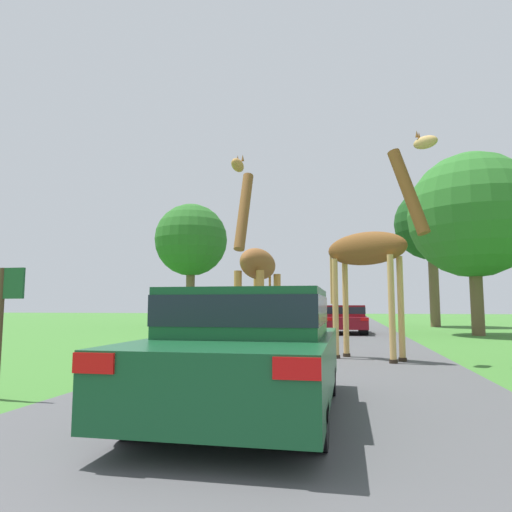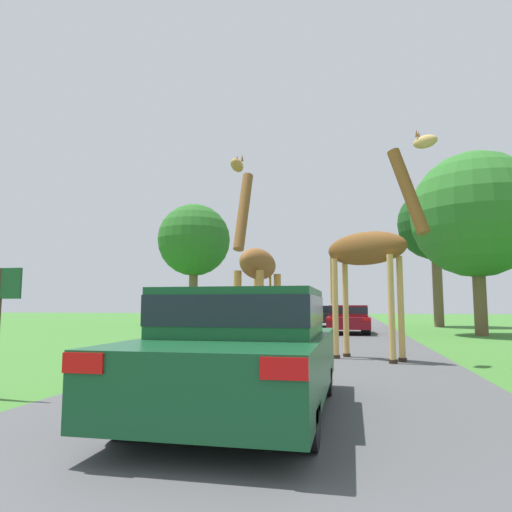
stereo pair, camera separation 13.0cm
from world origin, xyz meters
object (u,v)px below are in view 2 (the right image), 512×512
giraffe_companion (372,248)px  tree_centre_back (194,241)px  car_queue_right (349,318)px  tree_far_right (435,224)px  giraffe_near_road (257,269)px  car_far_ahead (266,323)px  tree_left_edge (476,215)px  car_queue_left (320,315)px  car_lead_maroon (244,347)px

giraffe_companion → tree_centre_back: bearing=-117.3°
car_queue_right → tree_far_right: tree_far_right is taller
giraffe_near_road → car_far_ahead: 4.95m
giraffe_near_road → tree_left_edge: tree_left_edge is taller
car_queue_right → tree_left_edge: (5.68, -0.60, 4.64)m
car_queue_left → tree_centre_back: bearing=-169.5°
giraffe_near_road → giraffe_companion: giraffe_companion is taller
tree_centre_back → tree_far_right: size_ratio=0.89×
car_lead_maroon → tree_left_edge: tree_left_edge is taller
giraffe_companion → tree_centre_back: (-10.42, 16.25, 2.79)m
tree_centre_back → tree_far_right: (15.16, 2.75, 0.98)m
giraffe_near_road → tree_left_edge: size_ratio=0.60×
giraffe_companion → car_queue_right: 11.12m
car_queue_right → tree_far_right: (5.45, 8.08, 5.75)m
car_lead_maroon → tree_centre_back: tree_centre_back is taller
car_queue_left → tree_far_right: (7.27, 1.28, 5.74)m
tree_left_edge → tree_far_right: size_ratio=0.93×
giraffe_near_road → car_queue_left: 17.45m
car_queue_right → tree_centre_back: tree_centre_back is taller
giraffe_near_road → car_queue_left: bearing=-83.7°
giraffe_companion → car_queue_left: 18.00m
giraffe_near_road → tree_far_right: (7.69, 18.66, 4.21)m
giraffe_near_road → car_far_ahead: size_ratio=1.17×
car_lead_maroon → tree_centre_back: 24.14m
tree_centre_back → giraffe_companion: bearing=-57.3°
giraffe_near_road → car_lead_maroon: bearing=108.1°
car_queue_right → car_far_ahead: size_ratio=0.95×
car_queue_left → tree_far_right: tree_far_right is taller
car_lead_maroon → giraffe_companion: bearing=72.6°
giraffe_companion → tree_centre_back: size_ratio=0.68×
tree_centre_back → car_far_ahead: bearing=-58.8°
car_far_ahead → tree_centre_back: 14.01m
giraffe_near_road → car_queue_left: size_ratio=1.22×
giraffe_near_road → tree_centre_back: (-7.47, 15.91, 3.23)m
car_queue_right → tree_left_edge: 7.36m
car_lead_maroon → car_queue_left: size_ratio=1.07×
giraffe_companion → car_lead_maroon: 6.39m
giraffe_near_road → car_queue_right: bearing=-94.2°
car_queue_right → tree_left_edge: tree_left_edge is taller
tree_left_edge → car_queue_right: bearing=174.0°
car_queue_left → tree_centre_back: size_ratio=0.52×
car_lead_maroon → tree_centre_back: bearing=111.3°
car_queue_left → tree_centre_back: tree_centre_back is taller
tree_left_edge → tree_centre_back: (-15.39, 5.93, 0.13)m
car_queue_left → tree_far_right: 9.35m
tree_left_edge → giraffe_near_road: bearing=-128.4°
tree_centre_back → tree_left_edge: bearing=-21.1°
tree_left_edge → tree_centre_back: bearing=158.9°
car_queue_right → tree_far_right: bearing=56.0°
car_far_ahead → tree_left_edge: bearing=31.9°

